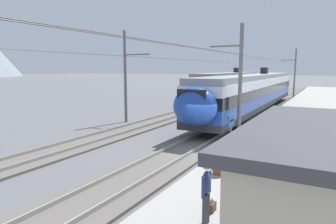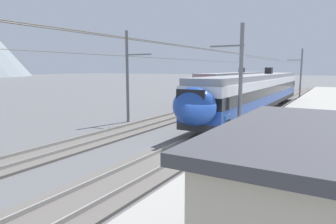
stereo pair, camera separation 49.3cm
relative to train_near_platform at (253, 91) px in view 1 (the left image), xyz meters
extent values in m
plane|color=#565659|center=(-15.57, -1.13, -2.23)|extent=(400.00, 400.00, 0.00)
cube|color=gray|center=(-15.57, -6.57, -2.03)|extent=(120.00, 8.90, 0.39)
cube|color=#5B5651|center=(-15.57, 0.00, -2.17)|extent=(120.00, 3.00, 0.12)
cube|color=gray|center=(-15.57, -0.72, -2.03)|extent=(120.00, 0.07, 0.16)
cube|color=gray|center=(-15.57, 0.72, -2.03)|extent=(120.00, 0.07, 0.16)
cube|color=#5B5651|center=(-15.57, 5.93, -2.17)|extent=(120.00, 3.00, 0.12)
cube|color=gray|center=(-15.57, 5.22, -2.03)|extent=(120.00, 0.07, 0.16)
cube|color=gray|center=(-15.57, 6.65, -2.03)|extent=(120.00, 0.07, 0.16)
cube|color=#2D2D30|center=(0.59, 0.00, -1.30)|extent=(29.02, 2.88, 0.45)
cube|color=#1E429E|center=(0.59, 0.00, -0.65)|extent=(29.02, 2.88, 0.85)
cube|color=black|center=(0.59, 0.00, 0.15)|extent=(29.02, 2.92, 0.75)
cube|color=white|center=(0.59, 0.00, 0.85)|extent=(29.02, 2.88, 0.65)
cube|color=gray|center=(0.59, 0.00, 1.40)|extent=(28.72, 2.68, 0.45)
cube|color=black|center=(-8.40, 0.00, -1.74)|extent=(2.80, 2.30, 0.42)
cube|color=black|center=(9.59, 0.00, -1.74)|extent=(2.80, 2.30, 0.42)
ellipsoid|color=#1E429E|center=(-14.47, 0.00, 0.05)|extent=(1.80, 2.65, 2.25)
cube|color=black|center=(-14.97, 0.00, 0.47)|extent=(0.16, 1.73, 1.19)
cube|color=black|center=(4.95, 0.00, 1.97)|extent=(0.90, 0.70, 0.70)
cube|color=#2D2D30|center=(11.37, 5.93, -1.30)|extent=(22.06, 2.94, 0.45)
cube|color=red|center=(11.37, 5.93, -0.65)|extent=(22.06, 2.94, 0.85)
cube|color=black|center=(11.37, 5.93, 0.15)|extent=(22.06, 2.98, 0.75)
cube|color=white|center=(11.37, 5.93, 0.85)|extent=(22.06, 2.94, 0.65)
cube|color=gray|center=(11.37, 5.93, 1.40)|extent=(21.76, 2.74, 0.45)
cube|color=black|center=(4.53, 5.93, -1.74)|extent=(2.80, 2.36, 0.42)
cube|color=black|center=(18.21, 5.93, -1.74)|extent=(2.80, 2.36, 0.42)
ellipsoid|color=red|center=(-0.21, 5.93, 0.05)|extent=(1.80, 2.71, 2.25)
cube|color=black|center=(-0.71, 5.93, 0.47)|extent=(0.16, 1.77, 1.19)
cube|color=black|center=(14.68, 5.93, 1.97)|extent=(0.90, 0.70, 0.70)
cylinder|color=slate|center=(-11.84, -1.86, 1.33)|extent=(0.24, 0.24, 7.11)
cube|color=slate|center=(-11.84, -0.93, 3.58)|extent=(0.10, 2.16, 0.10)
cylinder|color=#473823|center=(-11.84, 0.00, 3.33)|extent=(44.59, 0.02, 0.02)
cylinder|color=slate|center=(18.07, -1.86, 1.42)|extent=(0.24, 0.24, 7.30)
cube|color=slate|center=(18.07, -0.93, 3.44)|extent=(0.10, 2.16, 0.10)
cylinder|color=#473823|center=(18.07, 0.00, 3.19)|extent=(44.59, 0.02, 0.02)
cylinder|color=slate|center=(-10.09, 8.15, 1.51)|extent=(0.24, 0.24, 7.47)
cube|color=slate|center=(-10.09, 7.04, 3.31)|extent=(0.10, 2.51, 0.10)
cylinder|color=#473823|center=(-10.09, 5.93, 3.06)|extent=(44.59, 0.02, 0.02)
cylinder|color=#59595B|center=(-17.73, -3.11, -0.79)|extent=(0.08, 0.08, 2.09)
cube|color=#19479E|center=(-17.73, -3.11, 0.01)|extent=(0.70, 0.06, 0.50)
cube|color=black|center=(-17.73, -3.15, 0.01)|extent=(0.52, 0.01, 0.10)
cylinder|color=#383842|center=(-23.24, -4.13, -1.43)|extent=(0.14, 0.14, 0.82)
cylinder|color=#383842|center=(-23.08, -4.13, -1.43)|extent=(0.14, 0.14, 0.82)
ellipsoid|color=navy|center=(-23.16, -4.13, -0.71)|extent=(0.36, 0.22, 0.62)
sphere|color=tan|center=(-23.16, -4.13, -0.26)|extent=(0.22, 0.22, 0.22)
cylinder|color=navy|center=(-23.38, -4.13, -0.76)|extent=(0.09, 0.09, 0.58)
cylinder|color=navy|center=(-22.94, -4.13, -0.76)|extent=(0.09, 0.09, 0.58)
cube|color=#472D1E|center=(-22.45, -4.03, -1.70)|extent=(0.32, 0.18, 0.26)
torus|color=#472D1E|center=(-22.45, -4.03, -1.52)|extent=(0.16, 0.02, 0.16)
cylinder|color=brown|center=(-18.81, -3.74, -1.68)|extent=(0.50, 0.50, 0.31)
sphere|color=#33752D|center=(-18.81, -3.74, -1.30)|extent=(0.74, 0.74, 0.74)
sphere|color=#DB5193|center=(-18.81, -3.74, -1.13)|extent=(0.41, 0.41, 0.41)
cylinder|color=brown|center=(-19.38, -3.18, -1.69)|extent=(0.46, 0.46, 0.29)
sphere|color=#33752D|center=(-19.38, -3.18, -1.35)|extent=(0.65, 0.65, 0.65)
sphere|color=gold|center=(-19.38, -3.18, -1.21)|extent=(0.36, 0.36, 0.36)
cube|color=#B7AD99|center=(-24.80, -6.87, -0.35)|extent=(4.37, 2.19, 2.98)
cube|color=#3D3D42|center=(-24.80, -6.87, 1.22)|extent=(4.77, 2.59, 0.16)
camera|label=1|loc=(-30.12, -6.81, 2.21)|focal=32.07mm
camera|label=2|loc=(-29.88, -7.24, 2.21)|focal=32.07mm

